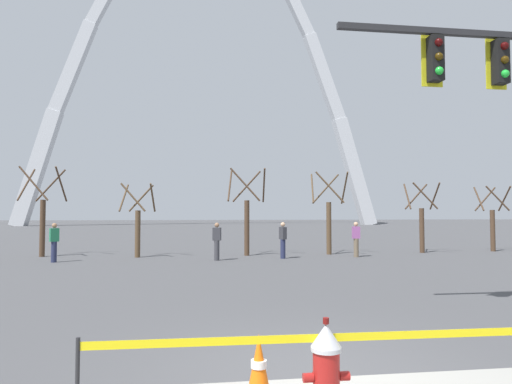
{
  "coord_description": "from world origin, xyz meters",
  "views": [
    {
      "loc": [
        -1.55,
        -5.66,
        2.01
      ],
      "look_at": [
        -0.08,
        5.0,
        2.5
      ],
      "focal_mm": 32.08,
      "sensor_mm": 36.0,
      "label": 1
    }
  ],
  "objects_px": {
    "traffic_cone_by_hydrant": "(259,369)",
    "pedestrian_near_trees": "(217,241)",
    "pedestrian_standing_center": "(54,242)",
    "pedestrian_walking_right": "(356,239)",
    "fire_hydrant": "(326,372)",
    "monument_arch": "(203,79)",
    "pedestrian_walking_left": "(283,240)"
  },
  "relations": [
    {
      "from": "traffic_cone_by_hydrant",
      "to": "pedestrian_near_trees",
      "type": "height_order",
      "value": "pedestrian_near_trees"
    },
    {
      "from": "pedestrian_standing_center",
      "to": "pedestrian_walking_right",
      "type": "distance_m",
      "value": 12.94
    },
    {
      "from": "pedestrian_standing_center",
      "to": "pedestrian_near_trees",
      "type": "height_order",
      "value": "same"
    },
    {
      "from": "pedestrian_walking_right",
      "to": "fire_hydrant",
      "type": "bearing_deg",
      "value": -111.23
    },
    {
      "from": "fire_hydrant",
      "to": "pedestrian_near_trees",
      "type": "xyz_separation_m",
      "value": [
        -0.28,
        15.0,
        0.35
      ]
    },
    {
      "from": "monument_arch",
      "to": "pedestrian_walking_right",
      "type": "bearing_deg",
      "value": -83.78
    },
    {
      "from": "monument_arch",
      "to": "pedestrian_walking_left",
      "type": "distance_m",
      "value": 58.15
    },
    {
      "from": "pedestrian_walking_right",
      "to": "monument_arch",
      "type": "bearing_deg",
      "value": 96.22
    },
    {
      "from": "pedestrian_near_trees",
      "to": "pedestrian_standing_center",
      "type": "bearing_deg",
      "value": 178.48
    },
    {
      "from": "fire_hydrant",
      "to": "pedestrian_near_trees",
      "type": "distance_m",
      "value": 15.0
    },
    {
      "from": "pedestrian_walking_right",
      "to": "pedestrian_walking_left",
      "type": "bearing_deg",
      "value": -176.7
    },
    {
      "from": "pedestrian_walking_left",
      "to": "pedestrian_near_trees",
      "type": "distance_m",
      "value": 2.95
    },
    {
      "from": "fire_hydrant",
      "to": "pedestrian_walking_left",
      "type": "bearing_deg",
      "value": 80.28
    },
    {
      "from": "fire_hydrant",
      "to": "pedestrian_near_trees",
      "type": "bearing_deg",
      "value": 91.07
    },
    {
      "from": "pedestrian_standing_center",
      "to": "pedestrian_walking_right",
      "type": "relative_size",
      "value": 1.0
    },
    {
      "from": "fire_hydrant",
      "to": "traffic_cone_by_hydrant",
      "type": "xyz_separation_m",
      "value": [
        -0.59,
        0.48,
        -0.11
      ]
    },
    {
      "from": "fire_hydrant",
      "to": "traffic_cone_by_hydrant",
      "type": "relative_size",
      "value": 1.36
    },
    {
      "from": "pedestrian_walking_left",
      "to": "pedestrian_walking_right",
      "type": "height_order",
      "value": "same"
    },
    {
      "from": "monument_arch",
      "to": "pedestrian_near_trees",
      "type": "distance_m",
      "value": 58.49
    },
    {
      "from": "fire_hydrant",
      "to": "monument_arch",
      "type": "xyz_separation_m",
      "value": [
        0.26,
        68.87,
        23.12
      ]
    },
    {
      "from": "pedestrian_walking_left",
      "to": "pedestrian_near_trees",
      "type": "height_order",
      "value": "same"
    },
    {
      "from": "traffic_cone_by_hydrant",
      "to": "monument_arch",
      "type": "distance_m",
      "value": 72.24
    },
    {
      "from": "monument_arch",
      "to": "pedestrian_walking_left",
      "type": "height_order",
      "value": "monument_arch"
    },
    {
      "from": "monument_arch",
      "to": "pedestrian_near_trees",
      "type": "xyz_separation_m",
      "value": [
        -0.54,
        -53.88,
        -22.77
      ]
    },
    {
      "from": "monument_arch",
      "to": "pedestrian_standing_center",
      "type": "distance_m",
      "value": 58.76
    },
    {
      "from": "fire_hydrant",
      "to": "traffic_cone_by_hydrant",
      "type": "bearing_deg",
      "value": 140.96
    },
    {
      "from": "traffic_cone_by_hydrant",
      "to": "pedestrian_standing_center",
      "type": "bearing_deg",
      "value": 113.12
    },
    {
      "from": "traffic_cone_by_hydrant",
      "to": "pedestrian_near_trees",
      "type": "relative_size",
      "value": 0.46
    },
    {
      "from": "monument_arch",
      "to": "pedestrian_standing_center",
      "type": "xyz_separation_m",
      "value": [
        -7.12,
        -53.7,
        -22.77
      ]
    },
    {
      "from": "pedestrian_walking_left",
      "to": "pedestrian_near_trees",
      "type": "relative_size",
      "value": 1.0
    },
    {
      "from": "fire_hydrant",
      "to": "pedestrian_standing_center",
      "type": "distance_m",
      "value": 16.66
    },
    {
      "from": "pedestrian_standing_center",
      "to": "pedestrian_walking_right",
      "type": "xyz_separation_m",
      "value": [
        12.93,
        0.44,
        0.0
      ]
    }
  ]
}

